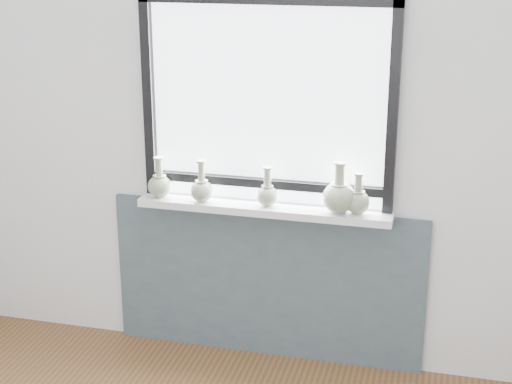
% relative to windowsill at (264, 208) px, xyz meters
% --- Properties ---
extents(back_wall, '(3.60, 0.02, 2.60)m').
position_rel_windowsill_xyz_m(back_wall, '(0.00, 0.10, 0.42)').
color(back_wall, silver).
rests_on(back_wall, ground).
extents(apron_panel, '(1.70, 0.03, 0.86)m').
position_rel_windowsill_xyz_m(apron_panel, '(0.00, 0.07, -0.45)').
color(apron_panel, '#46545D').
rests_on(apron_panel, ground).
extents(windowsill, '(1.32, 0.18, 0.04)m').
position_rel_windowsill_xyz_m(windowsill, '(0.00, 0.00, 0.00)').
color(windowsill, white).
rests_on(windowsill, apron_panel).
extents(window, '(1.30, 0.06, 1.05)m').
position_rel_windowsill_xyz_m(window, '(0.00, 0.06, 0.56)').
color(window, black).
rests_on(window, windowsill).
extents(vase_a, '(0.13, 0.13, 0.22)m').
position_rel_windowsill_xyz_m(vase_a, '(-0.56, -0.02, 0.09)').
color(vase_a, gray).
rests_on(vase_a, windowsill).
extents(vase_b, '(0.12, 0.12, 0.22)m').
position_rel_windowsill_xyz_m(vase_b, '(-0.32, -0.03, 0.09)').
color(vase_b, gray).
rests_on(vase_b, windowsill).
extents(vase_c, '(0.11, 0.11, 0.21)m').
position_rel_windowsill_xyz_m(vase_c, '(0.02, -0.01, 0.09)').
color(vase_c, gray).
rests_on(vase_c, windowsill).
extents(vase_d, '(0.17, 0.17, 0.26)m').
position_rel_windowsill_xyz_m(vase_d, '(0.39, -0.02, 0.11)').
color(vase_d, gray).
rests_on(vase_d, windowsill).
extents(vase_e, '(0.13, 0.13, 0.21)m').
position_rel_windowsill_xyz_m(vase_e, '(0.48, -0.01, 0.09)').
color(vase_e, gray).
rests_on(vase_e, windowsill).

